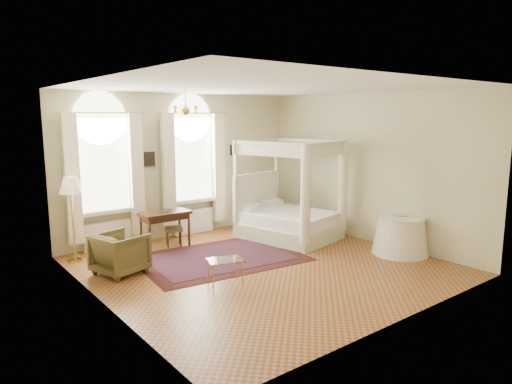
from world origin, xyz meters
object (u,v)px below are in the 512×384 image
writing_desk (165,217)px  coffee_table (225,262)px  floor_lamp (71,190)px  armchair (120,253)px  side_table (401,236)px  nightstand (266,212)px  stool (174,230)px  canopy_bed (289,216)px

writing_desk → coffee_table: 2.56m
writing_desk → floor_lamp: size_ratio=0.63×
armchair → side_table: size_ratio=0.72×
nightstand → floor_lamp: bearing=-177.5°
coffee_table → floor_lamp: (-1.64, 2.78, 1.04)m
writing_desk → armchair: writing_desk is taller
writing_desk → stool: 0.37m
floor_lamp → writing_desk: bearing=-7.7°
nightstand → side_table: bearing=-83.6°
writing_desk → nightstand: bearing=8.4°
side_table → canopy_bed: bearing=112.9°
armchair → writing_desk: bearing=-70.4°
writing_desk → armchair: 1.75m
nightstand → armchair: (-4.55, -1.47, 0.09)m
coffee_table → armchair: bearing=128.6°
canopy_bed → nightstand: 1.64m
coffee_table → side_table: side_table is taller
canopy_bed → stool: canopy_bed is taller
coffee_table → stool: bearing=81.8°
floor_lamp → side_table: 6.58m
canopy_bed → stool: bearing=156.7°
stool → armchair: bearing=-148.0°
writing_desk → floor_lamp: 1.98m
canopy_bed → armchair: 4.01m
canopy_bed → coffee_table: 3.15m
side_table → nightstand: bearing=96.4°
writing_desk → floor_lamp: bearing=172.3°
coffee_table → writing_desk: bearing=86.0°
writing_desk → floor_lamp: floor_lamp is taller
nightstand → floor_lamp: size_ratio=0.34×
nightstand → stool: size_ratio=1.19×
canopy_bed → side_table: size_ratio=2.09×
stool → side_table: (3.40, -3.35, 0.03)m
writing_desk → coffee_table: (-0.18, -2.54, -0.30)m
canopy_bed → stool: size_ratio=4.99×
canopy_bed → coffee_table: canopy_bed is taller
armchair → floor_lamp: bearing=2.4°
nightstand → writing_desk: size_ratio=0.54×
floor_lamp → side_table: size_ratio=1.45×
writing_desk → side_table: size_ratio=0.92×
nightstand → stool: bearing=-170.7°
nightstand → coffee_table: size_ratio=0.82×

